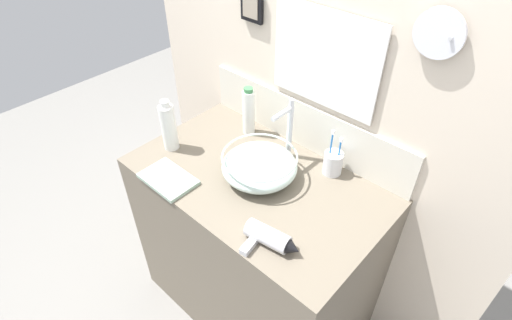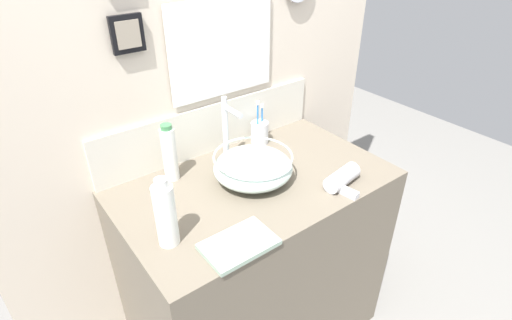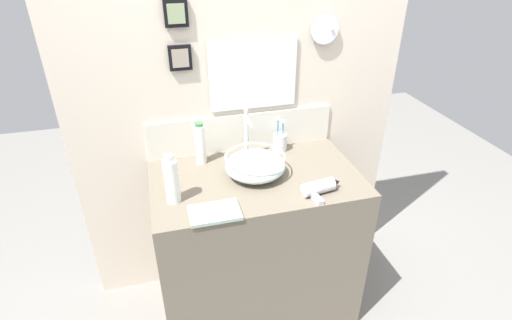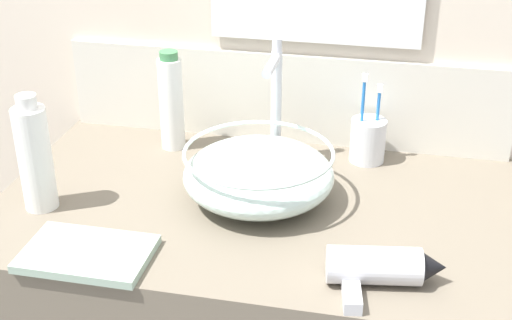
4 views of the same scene
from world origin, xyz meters
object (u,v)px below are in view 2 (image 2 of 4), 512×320
at_px(glass_bowl_sink, 252,167).
at_px(spray_bottle, 170,153).
at_px(hair_drier, 345,177).
at_px(shampoo_bottle, 166,214).
at_px(toothbrush_cup, 260,132).
at_px(hand_towel, 239,244).
at_px(faucet, 226,126).

xyz_separation_m(glass_bowl_sink, spray_bottle, (-0.24, 0.20, 0.06)).
bearing_deg(hair_drier, glass_bowl_sink, 138.51).
xyz_separation_m(glass_bowl_sink, shampoo_bottle, (-0.42, -0.12, 0.05)).
height_order(glass_bowl_sink, shampoo_bottle, shampoo_bottle).
distance_m(glass_bowl_sink, shampoo_bottle, 0.44).
distance_m(glass_bowl_sink, hair_drier, 0.36).
height_order(spray_bottle, shampoo_bottle, shampoo_bottle).
distance_m(hair_drier, toothbrush_cup, 0.46).
height_order(shampoo_bottle, hand_towel, shampoo_bottle).
relative_size(faucet, hair_drier, 1.37).
xyz_separation_m(spray_bottle, hand_towel, (-0.01, -0.47, -0.11)).
relative_size(hair_drier, spray_bottle, 0.89).
distance_m(spray_bottle, shampoo_bottle, 0.37).
height_order(toothbrush_cup, shampoo_bottle, shampoo_bottle).
bearing_deg(glass_bowl_sink, shampoo_bottle, -163.92).
relative_size(spray_bottle, hand_towel, 1.03).
bearing_deg(shampoo_bottle, glass_bowl_sink, 16.08).
xyz_separation_m(glass_bowl_sink, hand_towel, (-0.25, -0.27, -0.05)).
bearing_deg(glass_bowl_sink, hand_towel, -133.30).
relative_size(glass_bowl_sink, shampoo_bottle, 1.27).
xyz_separation_m(hair_drier, spray_bottle, (-0.51, 0.44, 0.08)).
distance_m(glass_bowl_sink, faucet, 0.20).
relative_size(hair_drier, hand_towel, 0.91).
bearing_deg(glass_bowl_sink, toothbrush_cup, 47.05).
distance_m(toothbrush_cup, spray_bottle, 0.46).
xyz_separation_m(faucet, toothbrush_cup, (0.21, 0.05, -0.11)).
bearing_deg(toothbrush_cup, spray_bottle, -176.99).
relative_size(glass_bowl_sink, hand_towel, 1.34).
height_order(faucet, shampoo_bottle, faucet).
relative_size(toothbrush_cup, hand_towel, 0.92).
bearing_deg(hand_towel, glass_bowl_sink, 46.70).
bearing_deg(shampoo_bottle, faucet, 35.18).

